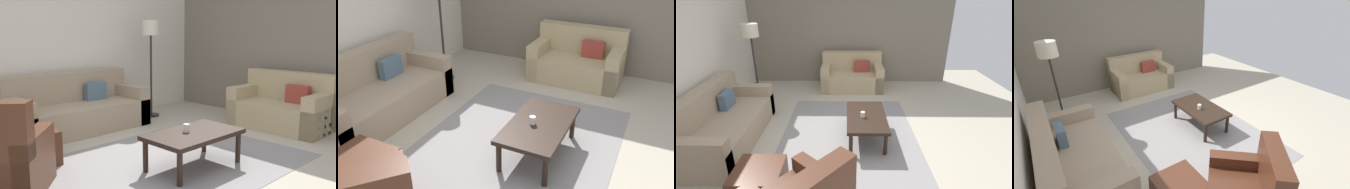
{
  "view_description": "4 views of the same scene",
  "coord_description": "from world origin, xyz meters",
  "views": [
    {
      "loc": [
        -2.82,
        -2.93,
        1.53
      ],
      "look_at": [
        0.05,
        0.06,
        0.8
      ],
      "focal_mm": 38.99,
      "sensor_mm": 36.0,
      "label": 1
    },
    {
      "loc": [
        -2.93,
        -1.36,
        2.36
      ],
      "look_at": [
        -0.03,
        0.05,
        0.76
      ],
      "focal_mm": 35.98,
      "sensor_mm": 36.0,
      "label": 2
    },
    {
      "loc": [
        -3.48,
        0.04,
        2.31
      ],
      "look_at": [
        0.3,
        0.08,
        0.71
      ],
      "focal_mm": 26.44,
      "sensor_mm": 36.0,
      "label": 3
    },
    {
      "loc": [
        -2.92,
        2.2,
        2.56
      ],
      "look_at": [
        0.05,
        0.19,
        0.84
      ],
      "focal_mm": 24.7,
      "sensor_mm": 36.0,
      "label": 4
    }
  ],
  "objects": [
    {
      "name": "couch_main",
      "position": [
        -0.0,
        2.08,
        0.3
      ],
      "size": [
        2.11,
        0.94,
        0.88
      ],
      "color": "gray",
      "rests_on": "ground_plane"
    },
    {
      "name": "couch_loveseat",
      "position": [
        2.46,
        -0.1,
        0.3
      ],
      "size": [
        0.85,
        1.48,
        0.88
      ],
      "color": "tan",
      "rests_on": "ground_plane"
    },
    {
      "name": "lamp_standing",
      "position": [
        1.46,
        1.95,
        1.41
      ],
      "size": [
        0.32,
        0.32,
        1.71
      ],
      "color": "black",
      "rests_on": "ground_plane"
    },
    {
      "name": "ottoman",
      "position": [
        -1.19,
        1.07,
        0.2
      ],
      "size": [
        0.56,
        0.56,
        0.4
      ],
      "primitive_type": "cube",
      "color": "#4C2819",
      "rests_on": "ground_plane"
    },
    {
      "name": "cup",
      "position": [
        0.07,
        -0.22,
        0.45
      ],
      "size": [
        0.07,
        0.07,
        0.09
      ],
      "primitive_type": "cylinder",
      "color": "white",
      "rests_on": "coffee_table"
    },
    {
      "name": "coffee_table",
      "position": [
        0.12,
        -0.29,
        0.36
      ],
      "size": [
        1.1,
        0.64,
        0.41
      ],
      "color": "black",
      "rests_on": "ground_plane"
    },
    {
      "name": "ground_plane",
      "position": [
        0.0,
        0.0,
        0.0
      ],
      "size": [
        8.0,
        8.0,
        0.0
      ],
      "primitive_type": "plane",
      "color": "#B2A893"
    },
    {
      "name": "stone_feature_panel",
      "position": [
        3.0,
        0.0,
        1.4
      ],
      "size": [
        0.12,
        5.2,
        2.8
      ],
      "primitive_type": "cube",
      "color": "slate",
      "rests_on": "ground_plane"
    },
    {
      "name": "area_rug",
      "position": [
        0.0,
        0.0,
        0.0
      ],
      "size": [
        3.16,
        2.27,
        0.01
      ],
      "primitive_type": "cube",
      "color": "gray",
      "rests_on": "ground_plane"
    }
  ]
}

